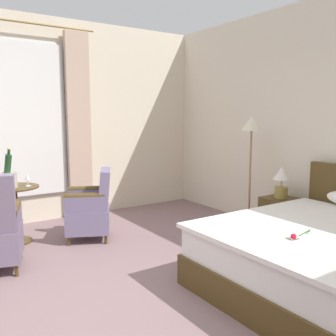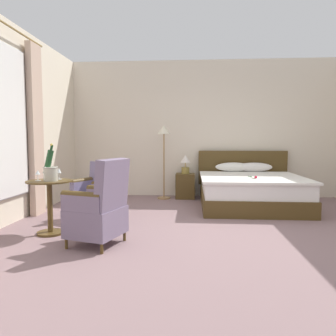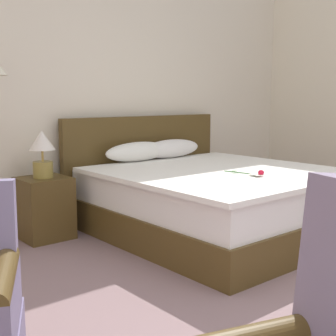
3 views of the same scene
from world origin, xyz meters
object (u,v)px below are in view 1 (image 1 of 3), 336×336
(side_table_round, at_px, (15,209))
(wine_glass_near_bucket, at_px, (28,178))
(champagne_bucket, at_px, (9,176))
(wine_glass_near_edge, at_px, (9,177))
(floor_lamp_brass, at_px, (251,141))
(bedside_lamp, at_px, (282,180))
(armchair_by_window, at_px, (91,209))
(bed, at_px, (334,257))
(nightstand, at_px, (280,218))

(side_table_round, relative_size, wine_glass_near_bucket, 4.63)
(champagne_bucket, distance_m, wine_glass_near_edge, 0.19)
(floor_lamp_brass, bearing_deg, bedside_lamp, 11.77)
(wine_glass_near_edge, xyz_separation_m, armchair_by_window, (0.53, 0.87, -0.42))
(wine_glass_near_bucket, height_order, wine_glass_near_edge, wine_glass_near_bucket)
(bed, bearing_deg, floor_lamp_brass, 158.21)
(floor_lamp_brass, xyz_separation_m, side_table_round, (-1.28, -2.78, -0.81))
(side_table_round, height_order, wine_glass_near_edge, wine_glass_near_edge)
(wine_glass_near_bucket, bearing_deg, armchair_by_window, 65.88)
(side_table_round, xyz_separation_m, wine_glass_near_bucket, (0.07, 0.15, 0.39))
(bed, bearing_deg, wine_glass_near_bucket, -146.08)
(floor_lamp_brass, distance_m, wine_glass_near_bucket, 2.93)
(nightstand, height_order, armchair_by_window, armchair_by_window)
(nightstand, xyz_separation_m, wine_glass_near_bucket, (-1.66, -2.73, 0.56))
(bed, xyz_separation_m, floor_lamp_brass, (-1.70, 0.68, 0.93))
(floor_lamp_brass, bearing_deg, champagne_bucket, -113.50)
(armchair_by_window, bearing_deg, champagne_bucket, -110.68)
(bedside_lamp, height_order, champagne_bucket, champagne_bucket)
(bed, xyz_separation_m, armchair_by_window, (-2.59, -1.26, 0.08))
(floor_lamp_brass, bearing_deg, armchair_by_window, -114.77)
(side_table_round, bearing_deg, bed, 35.24)
(bed, bearing_deg, armchair_by_window, -154.09)
(bedside_lamp, bearing_deg, armchair_by_window, -123.58)
(bed, distance_m, wine_glass_near_bucket, 3.54)
(bedside_lamp, distance_m, side_table_round, 3.38)
(bedside_lamp, xyz_separation_m, wine_glass_near_bucket, (-1.66, -2.73, 0.05))
(bed, distance_m, floor_lamp_brass, 2.05)
(wine_glass_near_edge, bearing_deg, bed, 34.31)
(bedside_lamp, distance_m, wine_glass_near_bucket, 3.19)
(nightstand, height_order, bedside_lamp, bedside_lamp)
(champagne_bucket, distance_m, wine_glass_near_bucket, 0.21)
(champagne_bucket, distance_m, armchair_by_window, 1.07)
(nightstand, distance_m, wine_glass_near_edge, 3.50)
(wine_glass_near_edge, relative_size, armchair_by_window, 0.15)
(floor_lamp_brass, xyz_separation_m, wine_glass_near_edge, (-1.42, -2.81, -0.43))
(nightstand, bearing_deg, wine_glass_near_bucket, -121.34)
(nightstand, height_order, floor_lamp_brass, floor_lamp_brass)
(wine_glass_near_bucket, bearing_deg, champagne_bucket, -98.16)
(wine_glass_near_bucket, bearing_deg, nightstand, 58.66)
(champagne_bucket, bearing_deg, side_table_round, 128.05)
(champagne_bucket, bearing_deg, armchair_by_window, 69.32)
(champagne_bucket, relative_size, armchair_by_window, 0.54)
(bed, height_order, bedside_lamp, bed)
(wine_glass_near_bucket, height_order, armchair_by_window, armchair_by_window)
(armchair_by_window, bearing_deg, floor_lamp_brass, 65.23)
(wine_glass_near_edge, bearing_deg, side_table_round, 9.72)
(wine_glass_near_edge, bearing_deg, champagne_bucket, -10.14)
(bed, height_order, side_table_round, bed)
(side_table_round, bearing_deg, wine_glass_near_bucket, 63.72)
(floor_lamp_brass, bearing_deg, nightstand, 11.77)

